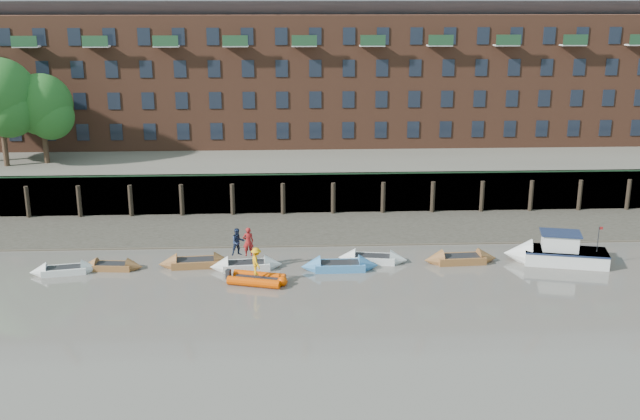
{
  "coord_description": "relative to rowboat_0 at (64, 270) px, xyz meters",
  "views": [
    {
      "loc": [
        -1.75,
        -35.61,
        17.01
      ],
      "look_at": [
        0.48,
        12.0,
        3.2
      ],
      "focal_mm": 42.0,
      "sensor_mm": 36.0,
      "label": 1
    }
  ],
  "objects": [
    {
      "name": "rowboat_0",
      "position": [
        0.0,
        0.0,
        0.0
      ],
      "size": [
        4.34,
        1.96,
        1.22
      ],
      "rotation": [
        0.0,
        0.0,
        0.18
      ],
      "color": "silver",
      "rests_on": "ground"
    },
    {
      "name": "rowboat_4",
      "position": [
        17.43,
        -0.16,
        0.04
      ],
      "size": [
        4.97,
        1.5,
        1.44
      ],
      "rotation": [
        0.0,
        0.0,
        0.01
      ],
      "color": "teal",
      "rests_on": "ground"
    },
    {
      "name": "mud_band",
      "position": [
        15.83,
        5.2,
        -0.22
      ],
      "size": [
        110.0,
        1.6,
        0.1
      ],
      "primitive_type": "cube",
      "color": "#4C4336",
      "rests_on": "ground"
    },
    {
      "name": "rowboat_2",
      "position": [
        8.15,
        0.9,
        0.03
      ],
      "size": [
        4.84,
        1.77,
        1.38
      ],
      "rotation": [
        0.0,
        0.0,
        0.09
      ],
      "color": "brown",
      "rests_on": "ground"
    },
    {
      "name": "rib_tender",
      "position": [
        12.35,
        -2.29,
        0.06
      ],
      "size": [
        3.7,
        2.56,
        0.62
      ],
      "rotation": [
        0.0,
        0.0,
        -0.29
      ],
      "color": "#D84400",
      "rests_on": "ground"
    },
    {
      "name": "person_rib_crew",
      "position": [
        12.21,
        -2.31,
        1.22
      ],
      "size": [
        0.93,
        1.25,
        1.72
      ],
      "primitive_type": "imported",
      "rotation": [
        0.0,
        0.0,
        1.86
      ],
      "color": "orange",
      "rests_on": "rib_tender"
    },
    {
      "name": "person_rower_a",
      "position": [
        11.63,
        0.25,
        1.63
      ],
      "size": [
        0.74,
        0.54,
        1.88
      ],
      "primitive_type": "imported",
      "rotation": [
        0.0,
        0.0,
        3.28
      ],
      "color": "maroon",
      "rests_on": "rowboat_3"
    },
    {
      "name": "apartment_terrace",
      "position": [
        15.83,
        27.6,
        12.61
      ],
      "size": [
        80.6,
        15.56,
        20.98
      ],
      "color": "brown",
      "rests_on": "bank_terrace"
    },
    {
      "name": "motor_launch",
      "position": [
        31.22,
        0.54,
        0.47
      ],
      "size": [
        6.87,
        3.62,
        2.7
      ],
      "rotation": [
        0.0,
        0.0,
        2.9
      ],
      "color": "silver",
      "rests_on": "ground"
    },
    {
      "name": "foreshore",
      "position": [
        15.83,
        8.6,
        -0.22
      ],
      "size": [
        110.0,
        8.0,
        0.5
      ],
      "primitive_type": "cube",
      "color": "#3D382F",
      "rests_on": "ground"
    },
    {
      "name": "rowboat_3",
      "position": [
        11.46,
        0.25,
        0.02
      ],
      "size": [
        4.73,
        1.74,
        1.34
      ],
      "rotation": [
        0.0,
        0.0,
        0.09
      ],
      "color": "silver",
      "rests_on": "ground"
    },
    {
      "name": "river_wall",
      "position": [
        15.83,
        12.98,
        1.38
      ],
      "size": [
        110.0,
        1.23,
        3.3
      ],
      "color": "#2D2A26",
      "rests_on": "ground"
    },
    {
      "name": "rowboat_1",
      "position": [
        2.87,
        0.6,
        -0.01
      ],
      "size": [
        4.04,
        1.49,
        1.15
      ],
      "rotation": [
        0.0,
        0.0,
        -0.09
      ],
      "color": "brown",
      "rests_on": "ground"
    },
    {
      "name": "rowboat_5",
      "position": [
        19.71,
        1.16,
        0.02
      ],
      "size": [
        4.71,
        2.06,
        1.32
      ],
      "rotation": [
        0.0,
        0.0,
        -0.17
      ],
      "color": "silver",
      "rests_on": "ground"
    },
    {
      "name": "ground",
      "position": [
        15.83,
        -9.4,
        -0.22
      ],
      "size": [
        220.0,
        220.0,
        0.0
      ],
      "primitive_type": "plane",
      "color": "#625C54",
      "rests_on": "ground"
    },
    {
      "name": "rowboat_6",
      "position": [
        25.47,
        0.78,
        0.03
      ],
      "size": [
        4.92,
        1.69,
        1.41
      ],
      "rotation": [
        0.0,
        0.0,
        0.06
      ],
      "color": "brown",
      "rests_on": "ground"
    },
    {
      "name": "person_rower_b",
      "position": [
        10.96,
        0.37,
        1.58
      ],
      "size": [
        1.05,
        0.94,
        1.79
      ],
      "primitive_type": "imported",
      "rotation": [
        0.0,
        0.0,
        0.35
      ],
      "color": "#19233F",
      "rests_on": "rowboat_3"
    },
    {
      "name": "bank_terrace",
      "position": [
        15.83,
        26.6,
        1.38
      ],
      "size": [
        110.0,
        28.0,
        3.2
      ],
      "primitive_type": "cube",
      "color": "#5E594D",
      "rests_on": "ground"
    }
  ]
}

